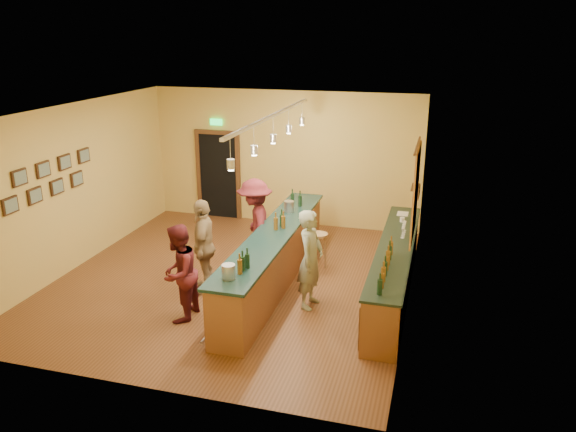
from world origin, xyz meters
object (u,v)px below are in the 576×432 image
(customer_b, at_px, (204,246))
(customer_c, at_px, (255,225))
(customer_a, at_px, (179,273))
(back_counter, at_px, (394,269))
(tasting_bar, at_px, (274,254))
(bartender, at_px, (310,259))
(bar_stool, at_px, (319,240))

(customer_b, bearing_deg, customer_c, 139.35)
(customer_a, distance_m, customer_b, 1.08)
(customer_a, bearing_deg, customer_c, 167.00)
(back_counter, relative_size, tasting_bar, 0.89)
(bartender, bearing_deg, customer_b, 95.03)
(back_counter, xyz_separation_m, customer_c, (-2.74, 0.43, 0.43))
(tasting_bar, height_order, bar_stool, tasting_bar)
(customer_a, bearing_deg, bartender, 117.92)
(customer_c, bearing_deg, customer_b, -46.04)
(customer_a, height_order, bar_stool, customer_a)
(tasting_bar, bearing_deg, customer_c, 132.70)
(bartender, distance_m, customer_c, 1.87)
(tasting_bar, xyz_separation_m, customer_b, (-1.13, -0.56, 0.26))
(customer_c, bearing_deg, tasting_bar, 22.08)
(tasting_bar, xyz_separation_m, customer_c, (-0.57, 0.61, 0.31))
(tasting_bar, bearing_deg, bar_stool, 56.70)
(back_counter, distance_m, bartender, 1.60)
(customer_a, bearing_deg, customer_b, -178.09)
(customer_a, xyz_separation_m, customer_c, (0.53, 2.25, 0.11))
(back_counter, bearing_deg, customer_a, -150.86)
(bar_stool, bearing_deg, tasting_bar, -123.30)
(back_counter, bearing_deg, customer_c, 171.01)
(customer_c, bearing_deg, back_counter, 60.38)
(customer_c, height_order, bar_stool, customer_c)
(back_counter, relative_size, bartender, 2.65)
(back_counter, relative_size, customer_a, 2.81)
(customer_a, distance_m, bar_stool, 3.12)
(tasting_bar, relative_size, bartender, 2.97)
(tasting_bar, height_order, customer_a, customer_a)
(bartender, distance_m, customer_b, 1.96)
(customer_c, relative_size, bar_stool, 2.48)
(customer_b, xyz_separation_m, customer_c, (0.56, 1.18, 0.05))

